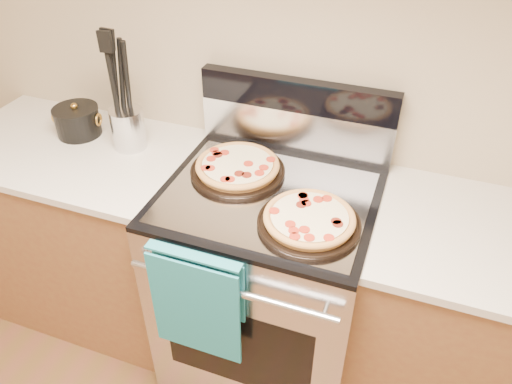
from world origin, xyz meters
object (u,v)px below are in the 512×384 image
(pepperoni_pizza_back, at_px, (238,168))
(utensil_crock, at_px, (128,129))
(range_body, at_px, (268,284))
(saucepan, at_px, (78,122))
(pepperoni_pizza_front, at_px, (309,220))

(pepperoni_pizza_back, xyz_separation_m, utensil_crock, (-0.49, 0.05, 0.04))
(range_body, relative_size, saucepan, 4.94)
(utensil_crock, height_order, saucepan, utensil_crock)
(pepperoni_pizza_back, bearing_deg, utensil_crock, 174.35)
(range_body, distance_m, utensil_crock, 0.85)
(range_body, xyz_separation_m, saucepan, (-0.90, 0.13, 0.52))
(range_body, height_order, saucepan, saucepan)
(pepperoni_pizza_back, distance_m, pepperoni_pizza_front, 0.39)
(pepperoni_pizza_back, xyz_separation_m, saucepan, (-0.75, 0.06, 0.02))
(pepperoni_pizza_front, bearing_deg, pepperoni_pizza_back, 148.75)
(pepperoni_pizza_back, relative_size, saucepan, 1.91)
(range_body, xyz_separation_m, utensil_crock, (-0.64, 0.12, 0.54))
(utensil_crock, relative_size, saucepan, 0.91)
(range_body, bearing_deg, utensil_crock, 169.51)
(saucepan, bearing_deg, range_body, -8.38)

